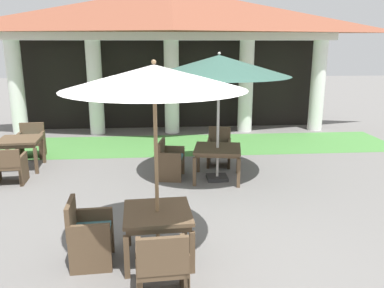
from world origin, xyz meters
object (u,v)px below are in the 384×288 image
object	(u,v)px
patio_umbrella_mid_right	(219,66)
patio_chair_mid_right_west	(170,160)
patio_umbrella_mid_left	(154,80)
patio_table_mid_right	(218,152)
patio_chair_near_foreground_north	(31,142)
patio_chair_mid_right_north	(219,149)
patio_chair_mid_left_west	(89,235)
patio_table_near_foreground	(20,143)
patio_chair_near_foreground_south	(8,166)
patio_table_mid_left	(158,218)
patio_chair_mid_left_south	(162,267)

from	to	relation	value
patio_umbrella_mid_right	patio_chair_mid_right_west	size ratio (longest dim) A/B	3.50
patio_umbrella_mid_left	patio_table_mid_right	xyz separation A→B (m)	(1.28, 3.12, -1.82)
patio_chair_near_foreground_north	patio_chair_mid_right_north	world-z (taller)	patio_chair_mid_right_north
patio_chair_mid_left_west	patio_umbrella_mid_right	world-z (taller)	patio_umbrella_mid_right
patio_chair_mid_left_west	patio_chair_mid_right_west	xyz separation A→B (m)	(1.18, 3.36, -0.01)
patio_table_near_foreground	patio_chair_mid_right_west	world-z (taller)	patio_chair_mid_right_west
patio_table_mid_right	patio_table_near_foreground	bearing A→B (deg)	166.23
patio_chair_near_foreground_south	patio_table_mid_left	xyz separation A→B (m)	(3.14, -3.21, 0.22)
patio_table_near_foreground	patio_chair_near_foreground_north	distance (m)	1.04
patio_chair_mid_left_west	patio_chair_near_foreground_north	bearing A→B (deg)	-158.93
patio_table_mid_left	patio_umbrella_mid_left	world-z (taller)	patio_umbrella_mid_left
patio_table_mid_left	patio_chair_mid_left_south	bearing A→B (deg)	-86.82
patio_umbrella_mid_left	patio_chair_mid_right_north	world-z (taller)	patio_umbrella_mid_left
patio_chair_mid_left_south	patio_chair_mid_left_west	distance (m)	1.30
patio_umbrella_mid_left	patio_table_mid_left	bearing A→B (deg)	-116.57
patio_table_near_foreground	patio_table_mid_right	distance (m)	4.62
patio_table_mid_left	patio_umbrella_mid_left	xyz separation A→B (m)	(0.00, 0.00, 1.84)
patio_umbrella_mid_left	patio_table_mid_right	distance (m)	3.83
patio_umbrella_mid_left	patio_chair_near_foreground_south	bearing A→B (deg)	134.32
patio_chair_mid_left_south	patio_chair_mid_left_west	world-z (taller)	patio_chair_mid_left_west
patio_chair_near_foreground_north	patio_table_mid_left	size ratio (longest dim) A/B	0.92
patio_chair_near_foreground_north	patio_umbrella_mid_left	world-z (taller)	patio_umbrella_mid_left
patio_chair_near_foreground_south	patio_chair_mid_left_south	distance (m)	5.21
patio_table_mid_left	patio_chair_near_foreground_south	bearing A→B (deg)	134.32
patio_chair_mid_right_north	patio_table_mid_left	bearing A→B (deg)	81.08
patio_chair_mid_left_south	patio_chair_mid_right_west	size ratio (longest dim) A/B	1.07
patio_table_mid_left	patio_chair_near_foreground_north	bearing A→B (deg)	122.20
patio_chair_mid_left_south	patio_table_mid_right	world-z (taller)	patio_chair_mid_left_south
patio_umbrella_mid_left	patio_chair_mid_left_west	world-z (taller)	patio_umbrella_mid_left
patio_table_near_foreground	patio_table_mid_right	size ratio (longest dim) A/B	0.85
patio_chair_mid_left_south	patio_chair_mid_right_north	size ratio (longest dim) A/B	0.99
patio_umbrella_mid_left	patio_chair_mid_left_south	bearing A→B (deg)	-86.82
patio_chair_near_foreground_north	patio_umbrella_mid_right	distance (m)	5.43
patio_chair_near_foreground_north	patio_chair_mid_left_west	world-z (taller)	patio_chair_mid_left_west
patio_table_near_foreground	patio_umbrella_mid_left	bearing A→B (deg)	-52.70
patio_chair_mid_left_west	patio_table_mid_right	size ratio (longest dim) A/B	0.79
patio_chair_mid_left_west	patio_table_mid_right	xyz separation A→B (m)	(2.19, 3.17, 0.21)
patio_umbrella_mid_left	patio_chair_mid_left_south	xyz separation A→B (m)	(0.05, -0.91, -2.02)
patio_chair_mid_left_west	patio_table_mid_right	distance (m)	3.86
patio_chair_mid_left_south	patio_chair_mid_right_north	xyz separation A→B (m)	(1.42, 5.05, -0.02)
patio_table_near_foreground	patio_chair_mid_left_west	size ratio (longest dim) A/B	1.08
patio_table_near_foreground	patio_chair_near_foreground_north	world-z (taller)	patio_chair_near_foreground_north
patio_chair_near_foreground_south	patio_chair_mid_left_west	distance (m)	3.95
patio_chair_mid_right_north	patio_chair_mid_right_west	world-z (taller)	patio_chair_mid_right_north
patio_table_mid_left	patio_chair_mid_right_north	xyz separation A→B (m)	(1.47, 4.14, -0.20)
patio_table_near_foreground	patio_chair_mid_left_south	bearing A→B (deg)	-57.54
patio_table_near_foreground	patio_chair_mid_right_north	distance (m)	4.69
patio_umbrella_mid_right	patio_chair_mid_right_north	bearing A→B (deg)	79.40
patio_table_mid_left	patio_chair_mid_left_south	xyz separation A→B (m)	(0.05, -0.91, -0.18)
patio_chair_mid_right_north	patio_table_mid_right	bearing A→B (deg)	90.00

